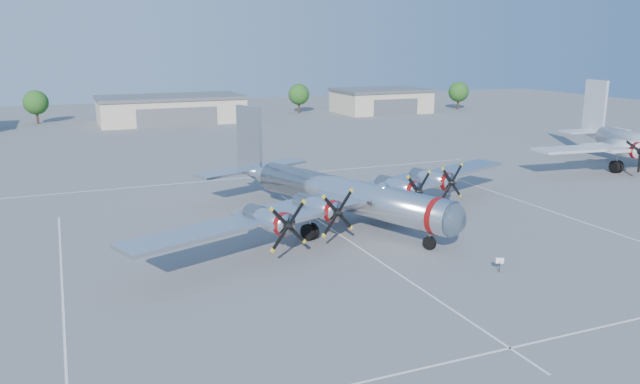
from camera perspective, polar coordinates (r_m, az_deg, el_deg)
name	(u,v)px	position (r m, az deg, el deg)	size (l,w,h in m)	color
ground	(339,234)	(53.25, 1.78, -3.89)	(260.00, 260.00, 0.00)	#5C5C5E
parking_lines	(348,240)	(51.74, 2.59, -4.42)	(60.00, 50.08, 0.01)	silver
hangar_center	(171,109)	(130.53, -13.47, 7.40)	(28.60, 14.60, 5.40)	#B9B193
hangar_east	(381,100)	(146.21, 5.59, 8.33)	(20.60, 14.60, 5.40)	#B9B193
tree_west	(36,103)	(136.70, -24.55, 7.45)	(4.80, 4.80, 6.64)	#382619
tree_east	(299,94)	(144.07, -1.95, 8.91)	(4.80, 4.80, 6.64)	#382619
tree_far_east	(459,92)	(154.95, 12.56, 8.93)	(4.80, 4.80, 6.64)	#382619
main_bomber_b29	(337,223)	(56.50, 1.57, -2.85)	(43.58, 29.81, 9.64)	silver
info_placard	(500,262)	(46.26, 16.11, -6.18)	(0.54, 0.28, 1.09)	black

